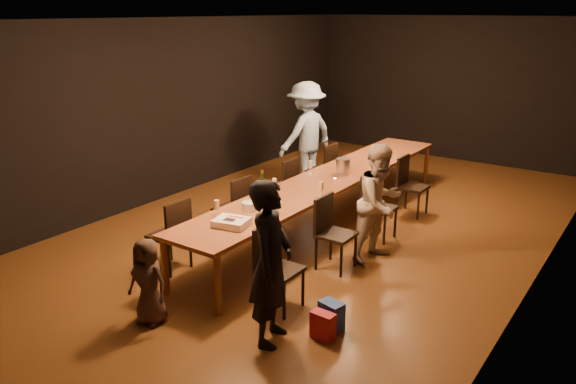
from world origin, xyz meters
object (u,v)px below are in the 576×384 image
Objects in this scene: chair_left_2 at (281,186)px; chair_left_3 at (321,169)px; woman_birthday at (271,263)px; child at (148,281)px; chair_right_3 at (413,186)px; ice_bucket at (343,166)px; chair_right_2 at (379,207)px; chair_right_0 at (280,269)px; birthday_cake at (231,222)px; champagne_bottle at (262,184)px; chair_left_1 at (232,207)px; table at (328,181)px; man_blue at (306,133)px; plate_stack at (250,206)px; chair_left_0 at (169,234)px; chair_right_1 at (336,234)px; woman_tan at (380,203)px.

chair_left_2 and chair_left_3 have the same top height.
child is (-1.24, -0.46, -0.36)m from woman_birthday.
ice_bucket reaches higher than chair_right_3.
chair_right_2 is 0.94m from ice_bucket.
chair_right_0 reaches higher than birthday_cake.
woman_birthday is at bearing -50.49° from champagne_bottle.
chair_left_1 is at bearing -35.31° from chair_right_3.
ice_bucket reaches higher than birthday_cake.
table is 2.56m from chair_right_0.
child is at bearing 26.81° from man_blue.
table is at bearing -144.69° from chair_left_3.
plate_stack is (0.78, -1.76, 0.34)m from chair_left_2.
table is at bearing 79.58° from birthday_cake.
birthday_cake is (-0.76, 0.11, 0.33)m from chair_right_0.
chair_left_0 is 1.00× the size of child.
chair_right_3 is at bearing 48.03° from ice_bucket.
child is 4.83× the size of plate_stack.
woman_birthday is (2.00, -0.56, 0.36)m from chair_left_0.
chair_right_3 and chair_left_3 have the same top height.
birthday_cake is at bearing -71.82° from champagne_bottle.
chair_right_0 is 2.94m from chair_left_2.
ice_bucket reaches higher than chair_right_0.
chair_right_1 is 1.37m from birthday_cake.
chair_right_3 is 3.12m from plate_stack.
chair_right_1 is 1.13m from plate_stack.
chair_right_1 is at bearing -144.69° from chair_left_3.
chair_left_0 and chair_left_2 have the same top height.
chair_left_0 reaches higher than table.
man_blue is (-0.62, 1.66, 0.48)m from chair_left_2.
woman_tan reaches higher than chair_left_0.
birthday_cake is at bearing 38.63° from woman_birthday.
child is at bearing -42.86° from chair_right_0.
chair_left_3 is 2.12× the size of birthday_cake.
chair_left_2 is at bearing 180.00° from table.
child is at bearing -161.08° from chair_left_1.
man_blue is at bearing 8.65° from chair_left_0.
champagne_bottle is at bearing 109.89° from plate_stack.
table is at bearing -144.69° from chair_right_1.
ice_bucket reaches higher than chair_left_2.
ice_bucket is (-0.78, 2.73, 0.40)m from chair_right_0.
child is at bearing -143.19° from chair_left_0.
woman_tan is at bearing 44.89° from birthday_cake.
child is (0.76, -3.41, 0.00)m from chair_left_2.
chair_right_3 is at bearing 180.00° from chair_right_1.
table is at bearing -90.00° from chair_right_2.
chair_left_0 is 3.95× the size of ice_bucket.
woman_birthday is at bearing 12.64° from child.
table is at bearing 87.67° from plate_stack.
table is 6.45× the size of chair_left_3.
child is at bearing -85.78° from champagne_bottle.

